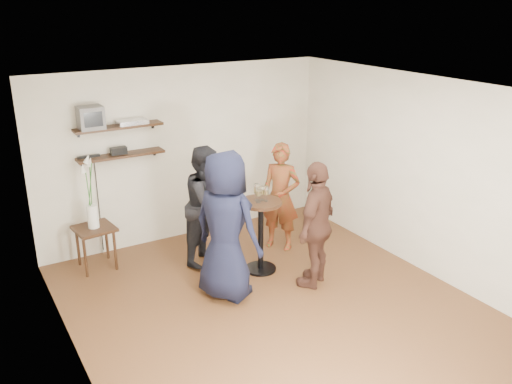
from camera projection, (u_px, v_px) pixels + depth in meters
room at (274, 205)px, 6.08m from camera, size 4.58×5.08×2.68m
shelf_upper at (119, 127)px, 7.34m from camera, size 1.20×0.25×0.04m
shelf_lower at (121, 155)px, 7.47m from camera, size 1.20×0.25×0.04m
crt_monitor at (90, 118)px, 7.11m from camera, size 0.32×0.30×0.30m
dvd_deck at (132, 122)px, 7.41m from camera, size 0.40×0.24×0.06m
radio at (119, 151)px, 7.44m from camera, size 0.22×0.10×0.10m
power_strip at (89, 156)px, 7.30m from camera, size 0.30×0.05×0.03m
side_table at (95, 234)px, 7.29m from camera, size 0.55×0.55×0.60m
vase_lilies at (91, 205)px, 7.15m from camera, size 0.20×0.21×1.04m
drinks_table at (261, 226)px, 7.18m from camera, size 0.55×0.55×1.00m
wine_glass_fl at (258, 192)px, 6.96m from camera, size 0.07×0.07×0.20m
wine_glass_fr at (266, 191)px, 7.00m from camera, size 0.07×0.07×0.20m
wine_glass_bl at (257, 189)px, 7.03m from camera, size 0.07×0.07×0.22m
wine_glass_br at (262, 191)px, 7.03m from camera, size 0.06×0.06×0.19m
person_plaid at (281, 197)px, 7.81m from camera, size 0.65×0.69×1.58m
person_dark at (208, 205)px, 7.40m from camera, size 1.02×0.99×1.66m
person_navy at (226, 226)px, 6.46m from camera, size 0.94×1.08×1.86m
person_brown at (317, 224)px, 6.78m from camera, size 1.03×0.85×1.65m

